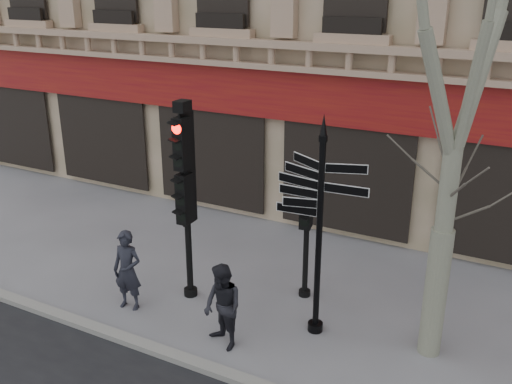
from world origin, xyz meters
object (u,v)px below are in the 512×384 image
Objects in this scene: fingerpost at (321,192)px; pedestrian_a at (127,270)px; pedestrian_b at (223,307)px; traffic_signal_main at (186,178)px; traffic_signal_secondary at (307,217)px.

fingerpost is 2.51× the size of pedestrian_a.
pedestrian_a is at bearing -159.36° from fingerpost.
pedestrian_a is 1.04× the size of pedestrian_b.
fingerpost reaches higher than traffic_signal_main.
pedestrian_b is at bearing -13.88° from pedestrian_a.
pedestrian_a is (-0.83, -0.98, -1.80)m from traffic_signal_main.
pedestrian_a is at bearing -159.31° from pedestrian_b.
traffic_signal_main is 2.21m from pedestrian_a.
traffic_signal_secondary is 1.54× the size of pedestrian_a.
traffic_signal_main is 2.48× the size of pedestrian_a.
traffic_signal_main reaches higher than pedestrian_b.
pedestrian_a is (-3.67, -1.00, -1.99)m from fingerpost.
fingerpost reaches higher than pedestrian_a.
fingerpost is at bearing 7.13° from pedestrian_a.
pedestrian_b is (-0.61, -2.34, -0.99)m from traffic_signal_secondary.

